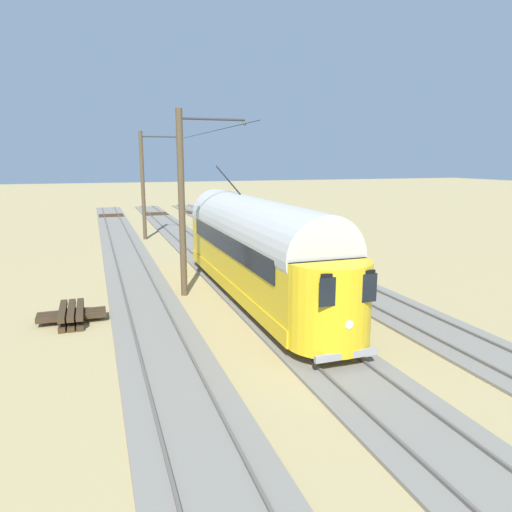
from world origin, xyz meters
name	(u,v)px	position (x,y,z in m)	size (l,w,h in m)	color
ground_plane	(237,283)	(0.00, 0.00, 0.00)	(220.00, 220.00, 0.00)	tan
track_streetcar_siding	(320,273)	(-4.65, -0.31, 0.05)	(2.80, 80.00, 0.18)	slate
track_adjacent_siding	(235,280)	(0.00, -0.31, 0.05)	(2.80, 80.00, 0.18)	slate
track_third_siding	(139,288)	(4.65, -0.31, 0.05)	(2.80, 80.00, 0.18)	slate
vintage_streetcar	(255,246)	(0.00, 2.66, 2.25)	(2.65, 15.92, 5.38)	gold
catenary_pole_foreground	(144,184)	(2.75, -14.63, 4.14)	(3.05, 0.28, 7.93)	#4C3D28
catenary_pole_mid_near	(183,201)	(2.75, 1.31, 4.14)	(3.05, 0.28, 7.93)	#4C3D28
overhead_wire_run	(199,134)	(0.12, -7.32, 7.40)	(2.84, 19.93, 0.18)	black
switch_stand	(292,236)	(-6.39, -8.20, 0.70)	(0.50, 0.30, 1.24)	black
spare_tie_stack	(72,315)	(7.40, 3.46, 0.27)	(2.40, 2.40, 0.54)	#382819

